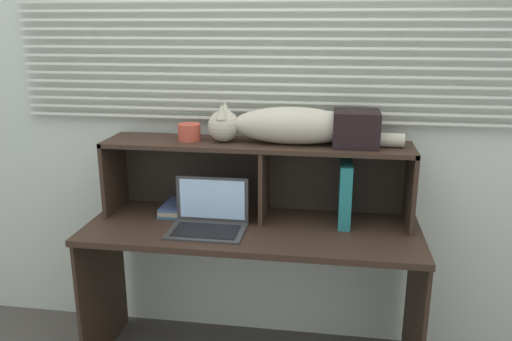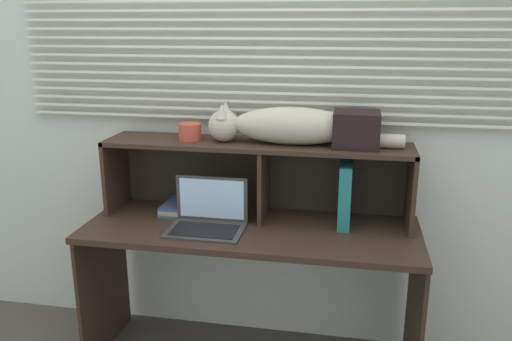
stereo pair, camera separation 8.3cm
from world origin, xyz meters
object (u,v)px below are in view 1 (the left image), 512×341
object	(u,v)px
cat	(284,126)
book_stack	(182,208)
storage_box	(356,129)
laptop	(209,219)
small_basket	(189,132)
binder_upright	(345,192)

from	to	relation	value
cat	book_stack	distance (m)	0.68
storage_box	laptop	bearing A→B (deg)	-164.07
laptop	small_basket	xyz separation A→B (m)	(-0.13, 0.19, 0.37)
laptop	book_stack	size ratio (longest dim) A/B	1.58
cat	laptop	size ratio (longest dim) A/B	2.63
small_basket	cat	bearing A→B (deg)	0.00
cat	small_basket	xyz separation A→B (m)	(-0.47, 0.00, -0.05)
cat	binder_upright	xyz separation A→B (m)	(0.30, 0.00, -0.31)
cat	laptop	bearing A→B (deg)	-150.21
cat	storage_box	size ratio (longest dim) A/B	4.40
laptop	binder_upright	xyz separation A→B (m)	(0.63, 0.19, 0.11)
storage_box	book_stack	bearing A→B (deg)	-179.87
book_stack	storage_box	size ratio (longest dim) A/B	1.06
cat	book_stack	size ratio (longest dim) A/B	4.15
cat	book_stack	world-z (taller)	cat
book_stack	laptop	bearing A→B (deg)	-45.44
binder_upright	laptop	bearing A→B (deg)	-163.22
cat	storage_box	world-z (taller)	cat
binder_upright	book_stack	bearing A→B (deg)	-179.87
binder_upright	small_basket	bearing A→B (deg)	180.00
binder_upright	storage_box	xyz separation A→B (m)	(0.04, 0.00, 0.31)
laptop	storage_box	distance (m)	0.81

